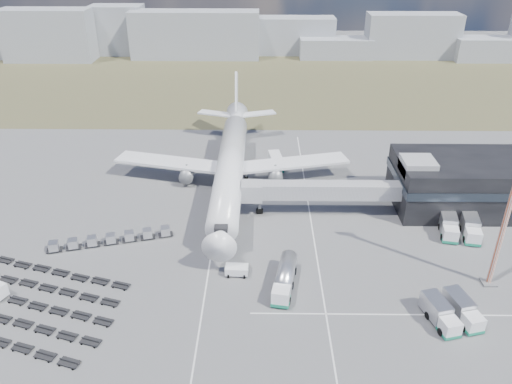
{
  "coord_description": "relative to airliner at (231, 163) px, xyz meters",
  "views": [
    {
      "loc": [
        6.57,
        -63.27,
        49.76
      ],
      "look_at": [
        5.49,
        21.73,
        4.0
      ],
      "focal_mm": 35.0,
      "sensor_mm": 36.0,
      "label": 1
    }
  ],
  "objects": [
    {
      "name": "baggage_dollies",
      "position": [
        -28.08,
        -39.18,
        -4.96
      ],
      "size": [
        31.22,
        24.09,
        0.66
      ],
      "rotation": [
        0.0,
        0.0,
        -0.3
      ],
      "color": "black",
      "rests_on": "ground"
    },
    {
      "name": "pushback_tug",
      "position": [
        2.67,
        -31.3,
        -4.49
      ],
      "size": [
        3.73,
        2.2,
        1.6
      ],
      "primitive_type": "cube",
      "rotation": [
        0.0,
        0.0,
        -0.04
      ],
      "color": "white",
      "rests_on": "ground"
    },
    {
      "name": "ground",
      "position": [
        0.0,
        -32.38,
        -5.29
      ],
      "size": [
        420.0,
        420.0,
        0.0
      ],
      "primitive_type": "plane",
      "color": "#565659",
      "rests_on": "ground"
    },
    {
      "name": "uld_row",
      "position": [
        -19.9,
        -22.75,
        -4.29
      ],
      "size": [
        21.22,
        7.25,
        1.67
      ],
      "rotation": [
        0.0,
        0.0,
        0.27
      ],
      "color": "black",
      "rests_on": "ground"
    },
    {
      "name": "floodlight_mast",
      "position": [
        42.3,
        -33.0,
        8.74
      ],
      "size": [
        2.61,
        2.16,
        27.99
      ],
      "rotation": [
        0.0,
        0.0,
        -0.03
      ],
      "color": "#AF411C",
      "rests_on": "ground"
    },
    {
      "name": "airliner",
      "position": [
        0.0,
        0.0,
        0.0
      ],
      "size": [
        51.59,
        64.53,
        17.62
      ],
      "color": "white",
      "rests_on": "ground"
    },
    {
      "name": "catering_truck",
      "position": [
        9.76,
        8.62,
        -3.75
      ],
      "size": [
        3.63,
        6.88,
        3.01
      ],
      "rotation": [
        0.0,
        0.0,
        0.15
      ],
      "color": "white",
      "rests_on": "ground"
    },
    {
      "name": "service_trucks_near",
      "position": [
        33.47,
        -41.45,
        -3.7
      ],
      "size": [
        7.66,
        8.53,
        2.93
      ],
      "rotation": [
        0.0,
        0.0,
        0.25
      ],
      "color": "white",
      "rests_on": "ground"
    },
    {
      "name": "lane_markings",
      "position": [
        9.77,
        -29.38,
        -5.29
      ],
      "size": [
        47.12,
        110.0,
        0.01
      ],
      "color": "silver",
      "rests_on": "ground"
    },
    {
      "name": "terminal",
      "position": [
        47.77,
        -8.41,
        -0.04
      ],
      "size": [
        30.4,
        16.4,
        11.0
      ],
      "color": "black",
      "rests_on": "ground"
    },
    {
      "name": "grass_strip",
      "position": [
        0.0,
        77.62,
        -5.29
      ],
      "size": [
        420.0,
        90.0,
        0.01
      ],
      "primitive_type": "cube",
      "color": "#4D472E",
      "rests_on": "ground"
    },
    {
      "name": "jet_bridge",
      "position": [
        15.9,
        -11.95,
        -0.24
      ],
      "size": [
        30.3,
        3.8,
        7.05
      ],
      "color": "#939399",
      "rests_on": "ground"
    },
    {
      "name": "service_trucks_far",
      "position": [
        42.33,
        -19.03,
        -3.59
      ],
      "size": [
        7.81,
        8.83,
        3.13
      ],
      "rotation": [
        0.0,
        0.0,
        -0.19
      ],
      "color": "white",
      "rests_on": "ground"
    },
    {
      "name": "fuel_tanker",
      "position": [
        10.21,
        -34.31,
        -3.56
      ],
      "size": [
        4.53,
        11.0,
        3.46
      ],
      "rotation": [
        0.0,
        0.0,
        -0.18
      ],
      "color": "white",
      "rests_on": "ground"
    },
    {
      "name": "skyline",
      "position": [
        -4.25,
        117.19,
        3.69
      ],
      "size": [
        288.17,
        26.17,
        25.2
      ],
      "color": "#9398A1",
      "rests_on": "ground"
    }
  ]
}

